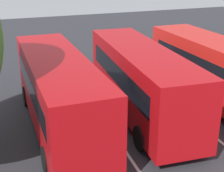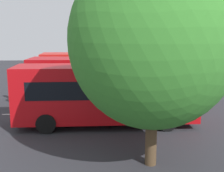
# 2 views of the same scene
# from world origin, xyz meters

# --- Properties ---
(ground_plane) EXTENTS (61.51, 61.51, 0.00)m
(ground_plane) POSITION_xyz_m (0.00, 0.00, 0.00)
(ground_plane) COLOR #2B2B30
(bus_far_left) EXTENTS (9.67, 2.59, 3.28)m
(bus_far_left) POSITION_xyz_m (-0.49, -4.00, 1.80)
(bus_far_left) COLOR red
(bus_far_left) RESTS_ON ground
(bus_center_left) EXTENTS (9.81, 3.18, 3.28)m
(bus_center_left) POSITION_xyz_m (-0.34, 0.20, 1.80)
(bus_center_left) COLOR #B70C11
(bus_center_left) RESTS_ON ground
(bus_center_right) EXTENTS (9.68, 2.62, 3.28)m
(bus_center_right) POSITION_xyz_m (-0.45, 4.16, 1.80)
(bus_center_right) COLOR #B70C11
(bus_center_right) RESTS_ON ground
(pedestrian) EXTENTS (0.41, 0.41, 1.76)m
(pedestrian) POSITION_xyz_m (6.14, -2.08, 1.04)
(pedestrian) COLOR #232833
(pedestrian) RESTS_ON ground
(lane_stripe_outer_left) EXTENTS (11.71, 0.74, 0.01)m
(lane_stripe_outer_left) POSITION_xyz_m (0.00, -2.01, 0.00)
(lane_stripe_outer_left) COLOR silver
(lane_stripe_outer_left) RESTS_ON ground
(lane_stripe_inner_left) EXTENTS (11.71, 0.74, 0.01)m
(lane_stripe_inner_left) POSITION_xyz_m (0.00, 2.01, 0.00)
(lane_stripe_inner_left) COLOR silver
(lane_stripe_inner_left) RESTS_ON ground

